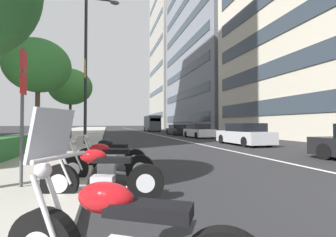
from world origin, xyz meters
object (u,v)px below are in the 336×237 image
car_following_behind (199,131)px  parking_sign_by_curb (23,100)px  motorcycle_by_sign_pole (110,156)px  street_tree_by_lamp_post (38,66)px  street_tree_mid_sidewalk (70,87)px  delivery_van_ahead (152,123)px  street_lamp_with_banners (90,57)px  motorcycle_nearest_camera (106,165)px  car_approaching_light (244,135)px  motorcycle_second_in_row (102,177)px  car_lead_in_lane (177,130)px

car_following_behind → parking_sign_by_curb: bearing=146.2°
motorcycle_by_sign_pole → street_tree_by_lamp_post: bearing=-32.6°
parking_sign_by_curb → street_tree_mid_sidewalk: (15.88, 1.38, 2.63)m
motorcycle_by_sign_pole → car_following_behind: (15.01, -8.83, 0.23)m
car_following_behind → street_tree_by_lamp_post: 15.75m
car_following_behind → motorcycle_by_sign_pole: bearing=147.5°
delivery_van_ahead → street_lamp_with_banners: street_lamp_with_banners is taller
car_following_behind → street_tree_by_lamp_post: size_ratio=0.77×
motorcycle_nearest_camera → street_lamp_with_banners: size_ratio=0.23×
car_approaching_light → parking_sign_by_curb: (-8.52, 10.26, 1.17)m
car_approaching_light → parking_sign_by_curb: size_ratio=1.61×
motorcycle_second_in_row → delivery_van_ahead: 40.35m
motorcycle_nearest_camera → car_approaching_light: (8.04, -8.69, 0.24)m
street_tree_mid_sidewalk → motorcycle_nearest_camera: bearing=-169.2°
car_lead_in_lane → delivery_van_ahead: (15.12, 0.42, 0.94)m
car_following_behind → street_lamp_with_banners: (-6.82, 9.95, 4.85)m
motorcycle_second_in_row → parking_sign_by_curb: bearing=-13.9°
car_approaching_light → delivery_van_ahead: delivery_van_ahead is taller
motorcycle_second_in_row → street_tree_by_lamp_post: (8.55, 3.25, 3.82)m
motorcycle_second_in_row → street_tree_by_lamp_post: 9.91m
car_following_behind → car_lead_in_lane: 6.58m
street_tree_by_lamp_post → street_tree_mid_sidewalk: street_tree_mid_sidewalk is taller
parking_sign_by_curb → motorcycle_nearest_camera: bearing=-73.0°
motorcycle_second_in_row → motorcycle_nearest_camera: 1.28m
car_following_behind → motorcycle_nearest_camera: bearing=149.5°
parking_sign_by_curb → delivery_van_ahead: bearing=-14.3°
car_following_behind → street_tree_mid_sidewalk: 12.52m
car_approaching_light → car_following_behind: bearing=-1.8°
motorcycle_by_sign_pole → parking_sign_by_curb: 2.94m
motorcycle_second_in_row → street_tree_mid_sidewalk: bearing=-66.3°
car_approaching_light → motorcycle_second_in_row: bearing=136.6°
motorcycle_by_sign_pole → street_lamp_with_banners: size_ratio=0.22×
car_approaching_light → street_tree_by_lamp_post: street_tree_by_lamp_post is taller
parking_sign_by_curb → street_tree_mid_sidewalk: bearing=5.0°
motorcycle_nearest_camera → parking_sign_by_curb: (-0.48, 1.57, 1.41)m
motorcycle_nearest_camera → parking_sign_by_curb: bearing=30.5°
motorcycle_by_sign_pole → car_following_behind: bearing=-93.6°
motorcycle_nearest_camera → delivery_van_ahead: (38.19, -8.27, 1.13)m
motorcycle_nearest_camera → car_following_behind: car_following_behind is taller
street_tree_by_lamp_post → street_tree_mid_sidewalk: (8.12, -0.37, 0.21)m
delivery_van_ahead → car_following_behind: bearing=-178.2°
car_lead_in_lane → street_lamp_with_banners: (-13.40, 9.71, 4.89)m
motorcycle_second_in_row → street_tree_mid_sidewalk: street_tree_mid_sidewalk is taller
street_lamp_with_banners → street_tree_by_lamp_post: (-2.39, 2.30, -1.25)m
motorcycle_second_in_row → street_tree_mid_sidewalk: (16.67, 2.88, 4.04)m
motorcycle_by_sign_pole → car_approaching_light: size_ratio=0.46×
car_following_behind → street_lamp_with_banners: 13.00m
motorcycle_second_in_row → street_lamp_with_banners: size_ratio=0.23×
motorcycle_second_in_row → motorcycle_by_sign_pole: (2.76, -0.17, -0.00)m
motorcycle_nearest_camera → street_tree_by_lamp_post: size_ratio=0.39×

